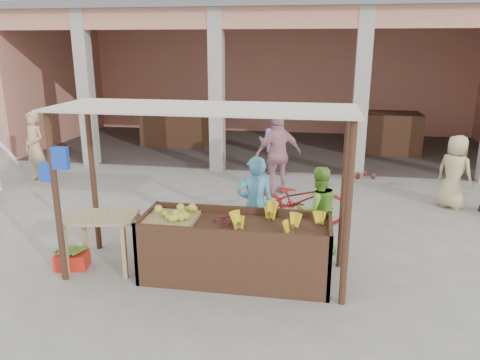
% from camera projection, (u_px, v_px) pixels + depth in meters
% --- Properties ---
extents(ground, '(60.00, 60.00, 0.00)m').
position_uv_depth(ground, '(202.00, 274.00, 6.69)').
color(ground, slate).
rests_on(ground, ground).
extents(market_building, '(14.40, 6.40, 4.20)m').
position_uv_depth(market_building, '(273.00, 59.00, 14.36)').
color(market_building, tan).
rests_on(market_building, ground).
extents(fruit_stall, '(2.60, 0.95, 0.80)m').
position_uv_depth(fruit_stall, '(236.00, 251.00, 6.49)').
color(fruit_stall, '#462A1C').
rests_on(fruit_stall, ground).
extents(stall_awning, '(4.09, 1.35, 2.39)m').
position_uv_depth(stall_awning, '(198.00, 138.00, 6.19)').
color(stall_awning, '#462A1C').
rests_on(stall_awning, ground).
extents(banana_heap, '(1.18, 0.64, 0.21)m').
position_uv_depth(banana_heap, '(278.00, 220.00, 6.26)').
color(banana_heap, yellow).
rests_on(banana_heap, fruit_stall).
extents(melon_tray, '(0.70, 0.60, 0.19)m').
position_uv_depth(melon_tray, '(171.00, 214.00, 6.51)').
color(melon_tray, '#9D8251').
rests_on(melon_tray, fruit_stall).
extents(berry_heap, '(0.44, 0.36, 0.14)m').
position_uv_depth(berry_heap, '(228.00, 220.00, 6.37)').
color(berry_heap, maroon).
rests_on(berry_heap, fruit_stall).
extents(side_table, '(1.09, 0.82, 0.80)m').
position_uv_depth(side_table, '(102.00, 225.00, 6.75)').
color(side_table, tan).
rests_on(side_table, ground).
extents(papaya_pile, '(0.64, 0.36, 0.18)m').
position_uv_depth(papaya_pile, '(100.00, 210.00, 6.68)').
color(papaya_pile, '#44892C').
rests_on(papaya_pile, side_table).
extents(red_crate, '(0.50, 0.40, 0.23)m').
position_uv_depth(red_crate, '(72.00, 260.00, 6.86)').
color(red_crate, red).
rests_on(red_crate, ground).
extents(plantain_bundle, '(0.38, 0.26, 0.08)m').
position_uv_depth(plantain_bundle, '(71.00, 251.00, 6.82)').
color(plantain_bundle, '#57802E').
rests_on(plantain_bundle, red_crate).
extents(produce_sacks, '(1.04, 0.78, 0.63)m').
position_uv_depth(produce_sacks, '(362.00, 165.00, 11.41)').
color(produce_sacks, maroon).
rests_on(produce_sacks, ground).
extents(vendor_blue, '(0.72, 0.60, 1.68)m').
position_uv_depth(vendor_blue, '(255.00, 203.00, 7.11)').
color(vendor_blue, '#49A2C4').
rests_on(vendor_blue, ground).
extents(vendor_green, '(0.81, 0.64, 1.47)m').
position_uv_depth(vendor_green, '(318.00, 208.00, 7.21)').
color(vendor_green, '#7FC63B').
rests_on(vendor_green, ground).
extents(motorcycle, '(0.76, 1.86, 0.95)m').
position_uv_depth(motorcycle, '(299.00, 199.00, 8.45)').
color(motorcycle, maroon).
rests_on(motorcycle, ground).
extents(shopper_b, '(1.25, 1.03, 1.88)m').
position_uv_depth(shopper_b, '(278.00, 152.00, 10.02)').
color(shopper_b, pink).
rests_on(shopper_b, ground).
extents(shopper_c, '(0.92, 0.91, 1.63)m').
position_uv_depth(shopper_c, '(455.00, 168.00, 9.20)').
color(shopper_c, tan).
rests_on(shopper_c, ground).
extents(shopper_e, '(0.79, 0.71, 1.73)m').
position_uv_depth(shopper_e, '(35.00, 145.00, 11.00)').
color(shopper_e, '#DCAF7A').
rests_on(shopper_e, ground).
extents(shopper_f, '(0.89, 0.55, 1.75)m').
position_uv_depth(shopper_f, '(274.00, 139.00, 11.66)').
color(shopper_f, '#92739D').
rests_on(shopper_f, ground).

